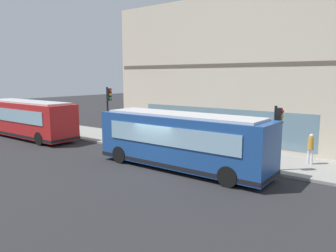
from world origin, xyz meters
TOP-DOWN VIEW (x-y plane):
  - ground at (0.00, 0.00)m, footprint 120.00×120.00m
  - sidewalk_curb at (4.83, 0.00)m, footprint 4.46×40.00m
  - building_corner at (10.27, 0.00)m, footprint 6.47×18.98m
  - city_bus_nearside at (0.78, -0.98)m, footprint 2.68×10.06m
  - city_bus_far_down_street at (0.78, 14.32)m, footprint 2.61×10.04m
  - traffic_light_near_corner at (3.00, -5.45)m, footprint 0.32×0.49m
  - traffic_light_down_block at (3.21, 7.28)m, footprint 0.32×0.49m
  - fire_hydrant at (3.77, -2.22)m, footprint 0.35×0.35m
  - pedestrian_by_light_pole at (3.38, 6.06)m, footprint 0.32×0.32m
  - pedestrian_walking_along_curb at (5.45, -6.58)m, footprint 0.32×0.32m
  - pedestrian_near_hydrant at (5.25, 0.16)m, footprint 0.32×0.32m
  - newspaper_vending_box at (4.96, 5.83)m, footprint 0.44×0.42m

SIDE VIEW (x-z plane):
  - ground at x=0.00m, z-range 0.00..0.00m
  - sidewalk_curb at x=4.83m, z-range 0.00..0.15m
  - fire_hydrant at x=3.77m, z-range 0.14..0.88m
  - newspaper_vending_box at x=4.96m, z-range 0.15..1.05m
  - pedestrian_walking_along_curb at x=5.45m, z-range 0.28..2.02m
  - pedestrian_near_hydrant at x=5.25m, z-range 0.28..2.02m
  - pedestrian_by_light_pole at x=3.38m, z-range 0.30..2.12m
  - city_bus_nearside at x=0.78m, z-range 0.02..3.09m
  - city_bus_far_down_street at x=0.78m, z-range 0.02..3.09m
  - traffic_light_near_corner at x=3.00m, z-range 0.82..4.24m
  - traffic_light_down_block at x=3.21m, z-range 0.96..5.08m
  - building_corner at x=10.27m, z-range -0.01..10.58m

